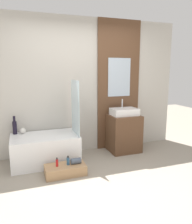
{
  "coord_description": "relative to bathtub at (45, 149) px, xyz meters",
  "views": [
    {
      "loc": [
        -1.09,
        -2.56,
        1.61
      ],
      "look_at": [
        0.06,
        0.71,
        0.95
      ],
      "focal_mm": 35.0,
      "sensor_mm": 36.0,
      "label": 1
    }
  ],
  "objects": [
    {
      "name": "vase_round_light",
      "position": [
        -0.35,
        0.25,
        0.3
      ],
      "size": [
        0.1,
        0.1,
        0.1
      ],
      "primitive_type": "sphere",
      "color": "silver",
      "rests_on": "bathtub"
    },
    {
      "name": "towel_roll",
      "position": [
        0.41,
        -0.57,
        -0.05
      ],
      "size": [
        0.16,
        0.09,
        0.09
      ],
      "primitive_type": "cylinder",
      "rotation": [
        0.0,
        1.57,
        0.0
      ],
      "color": "#4C5666",
      "rests_on": "wooden_step_bench"
    },
    {
      "name": "bottle_soap_secondary",
      "position": [
        0.29,
        -0.57,
        -0.03
      ],
      "size": [
        0.05,
        0.05,
        0.14
      ],
      "color": "#2D567A",
      "rests_on": "wooden_step_bench"
    },
    {
      "name": "ground_plane",
      "position": [
        0.72,
        -1.18,
        -0.25
      ],
      "size": [
        12.0,
        12.0,
        0.0
      ],
      "primitive_type": "plane",
      "color": "gray"
    },
    {
      "name": "sink",
      "position": [
        1.57,
        0.07,
        0.56
      ],
      "size": [
        0.51,
        0.35,
        0.31
      ],
      "color": "white",
      "rests_on": "vanity_cabinet"
    },
    {
      "name": "glass_shower_screen",
      "position": [
        0.54,
        -0.07,
        0.72
      ],
      "size": [
        0.01,
        0.52,
        0.95
      ],
      "primitive_type": "cube",
      "color": "silver",
      "rests_on": "bathtub"
    },
    {
      "name": "vanity_cabinet",
      "position": [
        1.57,
        0.07,
        0.12
      ],
      "size": [
        0.59,
        0.52,
        0.74
      ],
      "primitive_type": "cube",
      "color": "brown",
      "rests_on": "ground_plane"
    },
    {
      "name": "bathtub",
      "position": [
        0.0,
        0.0,
        0.0
      ],
      "size": [
        1.14,
        0.71,
        0.5
      ],
      "color": "white",
      "rests_on": "ground_plane"
    },
    {
      "name": "wall_tiled_back",
      "position": [
        0.72,
        0.4,
        1.05
      ],
      "size": [
        4.2,
        0.06,
        2.6
      ],
      "primitive_type": "cube",
      "color": "#B7B2A8",
      "rests_on": "ground_plane"
    },
    {
      "name": "vase_tall_dark",
      "position": [
        -0.48,
        0.27,
        0.38
      ],
      "size": [
        0.07,
        0.07,
        0.32
      ],
      "color": "black",
      "rests_on": "bathtub"
    },
    {
      "name": "bottle_soap_primary",
      "position": [
        0.11,
        -0.57,
        -0.03
      ],
      "size": [
        0.04,
        0.04,
        0.14
      ],
      "color": "red",
      "rests_on": "wooden_step_bench"
    },
    {
      "name": "wall_wood_accent",
      "position": [
        1.57,
        0.35,
        1.06
      ],
      "size": [
        0.91,
        0.04,
        2.6
      ],
      "color": "brown",
      "rests_on": "ground_plane"
    },
    {
      "name": "wooden_step_bench",
      "position": [
        0.24,
        -0.57,
        -0.17
      ],
      "size": [
        0.63,
        0.32,
        0.16
      ],
      "primitive_type": "cube",
      "color": "#A87F56",
      "rests_on": "ground_plane"
    }
  ]
}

